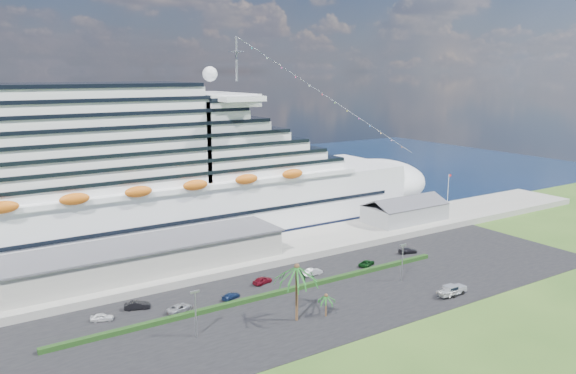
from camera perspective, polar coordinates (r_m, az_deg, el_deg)
ground at (r=107.84m, az=6.64°, el=-12.88°), size 420.00×420.00×0.00m
asphalt_lot at (r=115.77m, az=3.13°, el=-11.01°), size 140.00×38.00×0.12m
wharf at (r=138.48m, az=-3.96°, el=-6.79°), size 240.00×20.00×1.80m
water at (r=219.34m, az=-15.40°, el=-0.51°), size 420.00×160.00×0.02m
cruise_ship at (r=148.01m, az=-15.92°, el=0.32°), size 191.00×38.00×54.00m
terminal_building at (r=127.71m, az=-13.92°, el=-6.78°), size 61.00×15.00×6.30m
port_shed at (r=167.73m, az=11.78°, el=-2.48°), size 24.00×12.31×7.37m
flagpole at (r=179.76m, az=15.95°, el=-0.48°), size 1.08×0.16×12.00m
hedge at (r=115.33m, az=-1.63°, el=-10.81°), size 88.00×1.10×0.90m
lamp_post_left at (r=98.53m, az=-9.38°, el=-12.01°), size 1.60×0.35×8.27m
lamp_post_right at (r=123.97m, az=11.55°, el=-7.07°), size 1.60×0.35×8.27m
palm_tall at (r=101.74m, az=0.90°, el=-8.73°), size 8.82×8.82×11.13m
palm_short at (r=105.60m, az=3.89°, el=-11.20°), size 3.53×3.53×4.56m
parked_car_0 at (r=110.02m, az=-18.37°, el=-12.45°), size 4.40×3.00×1.39m
parked_car_1 at (r=113.08m, az=-15.09°, el=-11.52°), size 5.10×3.10×1.59m
parked_car_2 at (r=110.22m, az=-10.96°, el=-11.98°), size 5.66×3.95×1.43m
parked_car_3 at (r=114.51m, az=-5.82°, el=-10.95°), size 4.59×3.05×1.24m
parked_car_4 at (r=121.58m, az=-2.61°, el=-9.44°), size 4.94×2.93×1.57m
parked_car_5 at (r=126.35m, az=2.52°, el=-8.61°), size 4.78×1.94×1.54m
parked_car_6 at (r=133.40m, az=8.00°, el=-7.65°), size 5.33×3.96×1.35m
parked_car_7 at (r=143.94m, az=12.07°, el=-6.34°), size 5.15×3.14×1.39m
pickup_truck at (r=120.34m, az=16.38°, el=-9.96°), size 6.01×2.41×2.12m
boat_trailer at (r=119.11m, az=16.07°, el=-10.17°), size 6.15×4.10×1.75m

